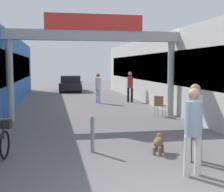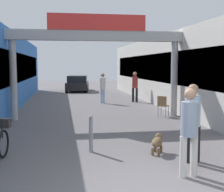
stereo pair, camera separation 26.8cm
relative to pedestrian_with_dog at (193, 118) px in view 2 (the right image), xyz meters
The scene contains 10 objects.
storefront_right 9.69m from the pedestrian_with_dog, 67.88° to the left, with size 3.00×26.00×3.76m.
arcade_sign_gateway 6.77m from the pedestrian_with_dog, 103.03° to the left, with size 7.40×0.47×4.23m.
pedestrian_with_dog is the anchor object (origin of this frame).
pedestrian_companion 0.98m from the pedestrian_with_dog, 116.94° to the right, with size 0.40×0.38×1.75m.
pedestrian_carrying_crate 11.66m from the pedestrian_with_dog, 83.15° to the left, with size 0.48×0.48×1.80m.
pedestrian_elderly_walking 11.38m from the pedestrian_with_dog, 92.90° to the left, with size 0.44×0.44×1.74m.
dog_on_leash 1.22m from the pedestrian_with_dog, 125.07° to the left, with size 0.49×0.67×0.47m.
bollard_post_metal 2.54m from the pedestrian_with_dog, 151.59° to the left, with size 0.10×0.10×0.93m.
cafe_chair_wood_nearer 6.29m from the pedestrian_with_dog, 77.74° to the left, with size 0.56×0.56×0.89m.
parked_car_black 20.11m from the pedestrian_with_dog, 94.63° to the left, with size 2.17×4.16×1.33m.
Camera 2 is at (-1.41, -4.47, 2.18)m, focal length 50.00 mm.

